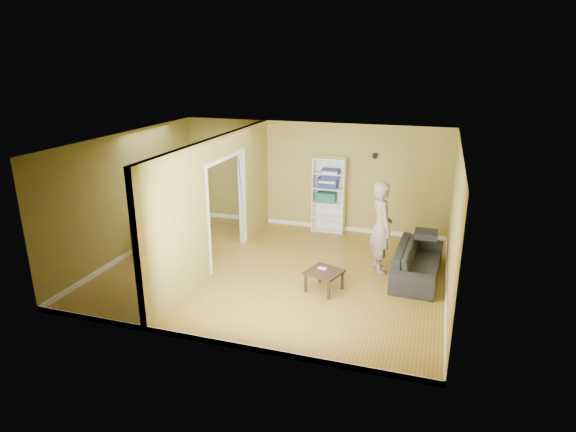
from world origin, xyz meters
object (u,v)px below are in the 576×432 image
object	(u,v)px
coffee_table	(324,274)
chair_left	(139,224)
person	(382,219)
dining_table	(166,219)
bookshelf	(329,195)
chair_near	(154,238)
chair_far	(184,219)
sofa	(418,257)

from	to	relation	value
coffee_table	chair_left	size ratio (longest dim) A/B	0.60
person	dining_table	world-z (taller)	person
bookshelf	coffee_table	distance (m)	3.27
chair_near	chair_far	bearing A→B (deg)	100.86
bookshelf	chair_near	world-z (taller)	bookshelf
sofa	person	distance (m)	1.00
sofa	bookshelf	bearing A→B (deg)	50.98
chair_left	bookshelf	bearing A→B (deg)	128.81
chair_near	chair_far	world-z (taller)	chair_far
coffee_table	chair_far	world-z (taller)	chair_far
bookshelf	person	bearing A→B (deg)	-53.11
bookshelf	coffee_table	bearing A→B (deg)	-78.48
chair_near	sofa	bearing A→B (deg)	19.48
person	chair_left	distance (m)	5.40
coffee_table	chair_far	bearing A→B (deg)	156.49
sofa	chair_far	world-z (taller)	chair_far
person	coffee_table	bearing A→B (deg)	120.05
sofa	coffee_table	xyz separation A→B (m)	(-1.58, -1.15, -0.07)
sofa	dining_table	xyz separation A→B (m)	(-5.36, -0.20, 0.28)
sofa	bookshelf	distance (m)	3.03
dining_table	coffee_table	bearing A→B (deg)	-14.11
person	chair_left	bearing A→B (deg)	67.26
coffee_table	chair_near	size ratio (longest dim) A/B	0.63
sofa	coffee_table	world-z (taller)	sofa
dining_table	chair_far	world-z (taller)	chair_far
person	dining_table	size ratio (longest dim) A/B	1.77
bookshelf	chair_near	distance (m)	4.18
chair_far	dining_table	bearing A→B (deg)	81.70
sofa	chair_near	distance (m)	5.38
person	chair_left	size ratio (longest dim) A/B	2.23
person	dining_table	distance (m)	4.64
person	bookshelf	distance (m)	2.47
coffee_table	chair_left	bearing A→B (deg)	167.66
sofa	chair_left	distance (m)	6.10
dining_table	bookshelf	bearing A→B (deg)	35.03
bookshelf	dining_table	distance (m)	3.84
person	coffee_table	distance (m)	1.63
chair_left	chair_far	size ratio (longest dim) A/B	1.00
coffee_table	chair_near	bearing A→B (deg)	174.07
person	dining_table	xyz separation A→B (m)	(-4.62, -0.23, -0.39)
person	chair_near	size ratio (longest dim) A/B	2.33
chair_near	chair_far	distance (m)	1.24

